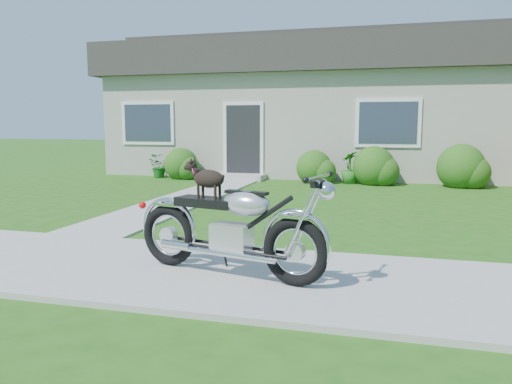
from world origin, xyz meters
TOP-DOWN VIEW (x-y plane):
  - ground at (0.00, 0.00)m, footprint 80.00×80.00m
  - sidewalk at (0.00, 0.00)m, footprint 24.00×2.20m
  - walkway at (-1.50, 5.00)m, footprint 1.20×8.00m
  - house at (-0.00, 11.99)m, footprint 12.60×7.03m
  - shrub_row at (1.59, 8.50)m, footprint 8.61×1.17m
  - potted_plant_left at (-4.00, 8.55)m, footprint 0.68×0.60m
  - potted_plant_right at (1.58, 8.55)m, footprint 0.64×0.64m
  - motorcycle_with_dog at (1.08, -0.11)m, footprint 2.19×0.82m

SIDE VIEW (x-z plane):
  - ground at x=0.00m, z-range 0.00..0.00m
  - walkway at x=-1.50m, z-range 0.00..0.03m
  - sidewalk at x=0.00m, z-range 0.00..0.04m
  - potted_plant_left at x=-4.00m, z-range 0.00..0.68m
  - potted_plant_right at x=1.58m, z-range 0.00..0.85m
  - shrub_row at x=1.59m, z-range -0.13..1.04m
  - motorcycle_with_dog at x=1.08m, z-range -0.03..1.13m
  - house at x=0.00m, z-range -0.09..4.41m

